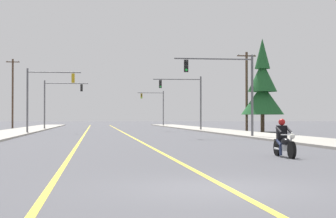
{
  "coord_description": "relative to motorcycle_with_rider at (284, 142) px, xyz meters",
  "views": [
    {
      "loc": [
        -2.63,
        -11.13,
        1.5
      ],
      "look_at": [
        1.79,
        21.41,
        2.03
      ],
      "focal_mm": 57.37,
      "sensor_mm": 36.0,
      "label": 1
    }
  ],
  "objects": [
    {
      "name": "ground_plane",
      "position": [
        -4.46,
        -8.44,
        -0.59
      ],
      "size": [
        400.0,
        400.0,
        0.0
      ],
      "primitive_type": "plane",
      "color": "#47474C"
    },
    {
      "name": "lane_stripe_center",
      "position": [
        -4.3,
        36.56,
        -0.58
      ],
      "size": [
        0.16,
        100.0,
        0.01
      ],
      "primitive_type": "cube",
      "color": "yellow",
      "rests_on": "ground"
    },
    {
      "name": "lane_stripe_left",
      "position": [
        -8.06,
        36.56,
        -0.58
      ],
      "size": [
        0.16,
        100.0,
        0.01
      ],
      "primitive_type": "cube",
      "color": "yellow",
      "rests_on": "ground"
    },
    {
      "name": "sidewalk_kerb_right",
      "position": [
        6.12,
        31.56,
        -0.52
      ],
      "size": [
        4.4,
        110.0,
        0.14
      ],
      "primitive_type": "cube",
      "color": "#9E998E",
      "rests_on": "ground"
    },
    {
      "name": "sidewalk_kerb_left",
      "position": [
        -15.05,
        31.56,
        -0.52
      ],
      "size": [
        4.4,
        110.0,
        0.14
      ],
      "primitive_type": "cube",
      "color": "#9E998E",
      "rests_on": "ground"
    },
    {
      "name": "motorcycle_with_rider",
      "position": [
        0.0,
        0.0,
        0.0
      ],
      "size": [
        0.7,
        2.19,
        1.46
      ],
      "color": "black",
      "rests_on": "ground"
    },
    {
      "name": "traffic_signal_near_right",
      "position": [
        2.77,
        19.22,
        3.58
      ],
      "size": [
        5.98,
        0.37,
        6.2
      ],
      "color": "#56565B",
      "rests_on": "ground"
    },
    {
      "name": "traffic_signal_near_left",
      "position": [
        -12.04,
        32.73,
        3.53
      ],
      "size": [
        5.13,
        0.37,
        6.2
      ],
      "color": "#56565B",
      "rests_on": "ground"
    },
    {
      "name": "traffic_signal_mid_right",
      "position": [
        3.22,
        40.47,
        3.55
      ],
      "size": [
        5.53,
        0.41,
        6.2
      ],
      "color": "#56565B",
      "rests_on": "ground"
    },
    {
      "name": "traffic_signal_mid_left",
      "position": [
        -11.86,
        49.56,
        3.55
      ],
      "size": [
        5.51,
        0.45,
        6.2
      ],
      "color": "#56565B",
      "rests_on": "ground"
    },
    {
      "name": "traffic_signal_far_right",
      "position": [
        3.47,
        74.0,
        3.5
      ],
      "size": [
        4.66,
        0.52,
        6.2
      ],
      "color": "#56565B",
      "rests_on": "ground"
    },
    {
      "name": "utility_pole_right_far",
      "position": [
        8.76,
        35.4,
        3.83
      ],
      "size": [
        2.02,
        0.26,
        8.44
      ],
      "color": "#4C3828",
      "rests_on": "ground"
    },
    {
      "name": "utility_pole_left_far",
      "position": [
        -18.59,
        57.69,
        4.45
      ],
      "size": [
        1.85,
        0.26,
        9.71
      ],
      "color": "#4C3828",
      "rests_on": "ground"
    },
    {
      "name": "conifer_tree_right_verge_far",
      "position": [
        10.23,
        34.58,
        3.91
      ],
      "size": [
        4.46,
        4.46,
        9.82
      ],
      "color": "#4C3828",
      "rests_on": "ground"
    }
  ]
}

